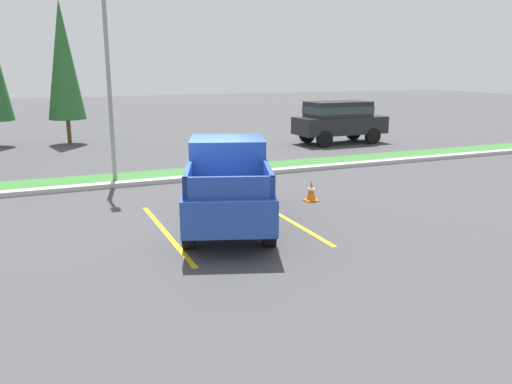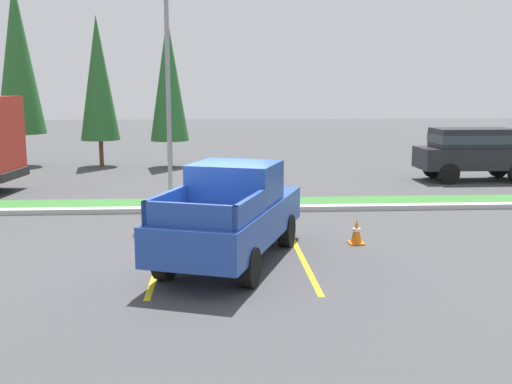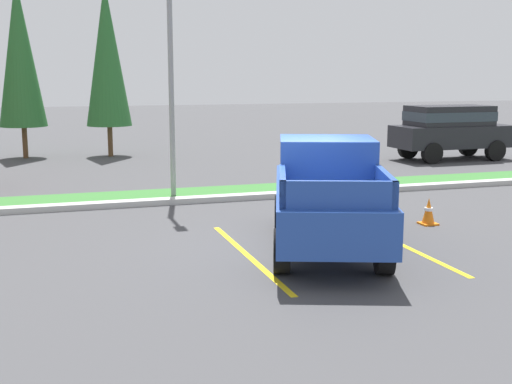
% 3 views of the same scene
% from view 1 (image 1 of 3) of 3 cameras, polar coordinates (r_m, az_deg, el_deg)
% --- Properties ---
extents(ground_plane, '(120.00, 120.00, 0.00)m').
position_cam_1_polar(ground_plane, '(12.97, -5.50, -3.42)').
color(ground_plane, '#424244').
extents(parking_line_near, '(0.12, 4.80, 0.01)m').
position_cam_1_polar(parking_line_near, '(12.36, -9.81, -4.40)').
color(parking_line_near, yellow).
rests_on(parking_line_near, ground).
extents(parking_line_far, '(0.12, 4.80, 0.01)m').
position_cam_1_polar(parking_line_far, '(13.37, 3.21, -2.84)').
color(parking_line_far, yellow).
rests_on(parking_line_far, ground).
extents(curb_strip, '(56.00, 0.40, 0.15)m').
position_cam_1_polar(curb_strip, '(17.64, -10.49, 1.20)').
color(curb_strip, '#B2B2AD').
rests_on(curb_strip, ground).
extents(grass_median, '(56.00, 1.80, 0.06)m').
position_cam_1_polar(grass_median, '(18.70, -11.24, 1.72)').
color(grass_median, '#387533').
rests_on(grass_median, ground).
extents(pickup_truck_main, '(3.52, 5.55, 2.10)m').
position_cam_1_polar(pickup_truck_main, '(12.57, -3.10, 0.98)').
color(pickup_truck_main, black).
rests_on(pickup_truck_main, ground).
extents(suv_distant, '(4.62, 2.01, 2.10)m').
position_cam_1_polar(suv_distant, '(26.68, 9.07, 7.89)').
color(suv_distant, black).
rests_on(suv_distant, ground).
extents(street_light, '(0.24, 1.49, 6.50)m').
position_cam_1_polar(street_light, '(17.75, -15.80, 13.11)').
color(street_light, gray).
rests_on(street_light, ground).
extents(cypress_tree_center, '(1.80, 1.80, 6.92)m').
position_cam_1_polar(cypress_tree_center, '(27.64, -20.31, 13.32)').
color(cypress_tree_center, brown).
rests_on(cypress_tree_center, ground).
extents(traffic_cone, '(0.36, 0.36, 0.60)m').
position_cam_1_polar(traffic_cone, '(15.06, 6.05, 0.10)').
color(traffic_cone, orange).
rests_on(traffic_cone, ground).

